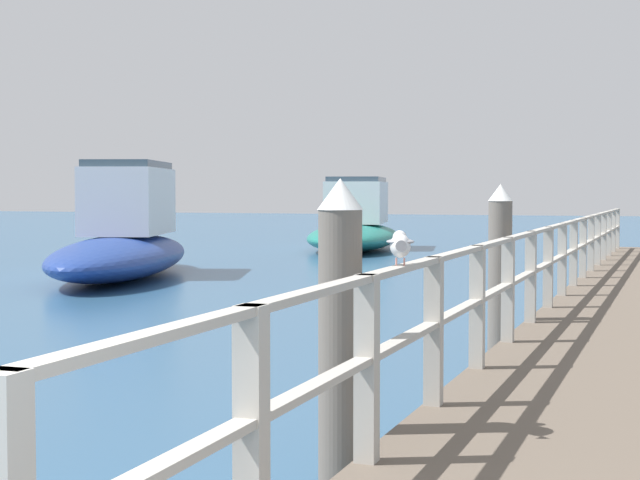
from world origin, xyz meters
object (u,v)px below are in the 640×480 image
Objects in this scene: dock_piling_far at (500,268)px; seagull_foreground at (400,244)px; boat_2 at (355,225)px; boat_1 at (124,238)px; dock_piling_near at (340,336)px.

dock_piling_far is 5.94m from seagull_foreground.
boat_2 reaches higher than seagull_foreground.
seagull_foreground is 17.21m from boat_1.
dock_piling_near is at bearing -90.00° from dock_piling_far.
dock_piling_far is 0.23× the size of boat_1.
dock_piling_far is 21.48m from boat_2.
boat_1 is 0.99× the size of boat_2.
dock_piling_near is 4.31× the size of seagull_foreground.
boat_1 is at bearing 141.07° from dock_piling_far.
boat_1 is (-9.83, 7.94, -0.14)m from dock_piling_far.
dock_piling_near is 5.96m from dock_piling_far.
dock_piling_far is 0.23× the size of boat_2.
dock_piling_far is 4.31× the size of seagull_foreground.
dock_piling_near is 1.00× the size of dock_piling_far.
dock_piling_far is at bearing -79.05° from boat_2.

